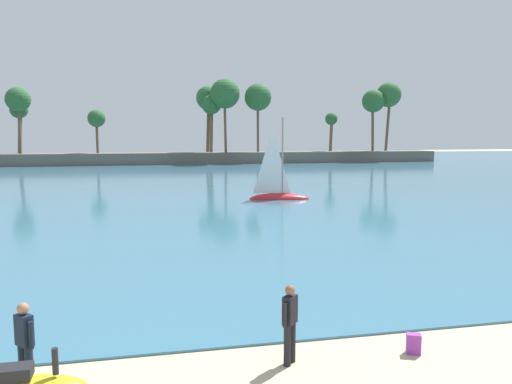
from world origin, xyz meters
TOP-DOWN VIEW (x-y plane):
  - sea at (0.00, 62.27)m, footprint 220.00×108.87m
  - palm_headland at (3.69, 76.71)m, footprint 88.78×7.15m
  - person_rigging_by_gear at (-5.25, 6.88)m, footprint 0.40×0.43m
  - person_at_waterline at (-0.20, 6.87)m, footprint 0.40×0.43m
  - backpack_near_kite at (2.54, 6.77)m, footprint 0.36×0.35m
  - sailboat_mid_bay at (6.14, 31.85)m, footprint 4.47×2.17m

SIDE VIEW (x-z plane):
  - sea at x=0.00m, z-range 0.00..0.06m
  - backpack_near_kite at x=2.54m, z-range -0.01..0.43m
  - sailboat_mid_bay at x=6.14m, z-range -2.49..3.74m
  - person_rigging_by_gear at x=-5.25m, z-range 0.06..1.73m
  - person_at_waterline at x=-0.20m, z-range 0.06..1.73m
  - palm_headland at x=3.69m, z-range -2.61..10.73m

